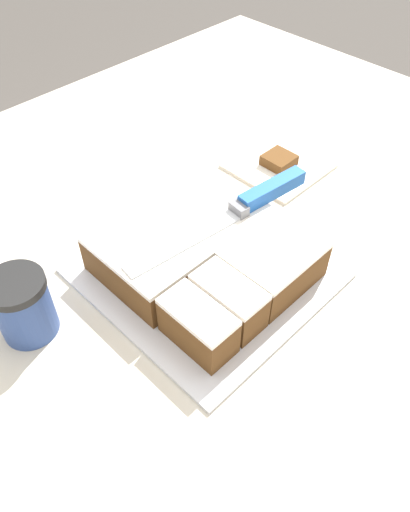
{
  "coord_description": "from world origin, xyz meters",
  "views": [
    {
      "loc": [
        -0.39,
        -0.41,
        1.48
      ],
      "look_at": [
        -0.05,
        -0.07,
        0.98
      ],
      "focal_mm": 35.0,
      "sensor_mm": 36.0,
      "label": 1
    }
  ],
  "objects_px": {
    "cake": "(205,255)",
    "brownie": "(279,160)",
    "coffee_cup": "(23,306)",
    "knife": "(254,200)",
    "cake_board": "(205,272)"
  },
  "relations": [
    {
      "from": "brownie",
      "to": "cake",
      "type": "bearing_deg",
      "value": -162.25
    },
    {
      "from": "knife",
      "to": "brownie",
      "type": "bearing_deg",
      "value": -146.83
    },
    {
      "from": "cake_board",
      "to": "brownie",
      "type": "bearing_deg",
      "value": 18.0
    },
    {
      "from": "cake",
      "to": "coffee_cup",
      "type": "distance_m",
      "value": 0.25
    },
    {
      "from": "knife",
      "to": "brownie",
      "type": "distance_m",
      "value": 0.2
    },
    {
      "from": "coffee_cup",
      "to": "brownie",
      "type": "bearing_deg",
      "value": -0.28
    },
    {
      "from": "knife",
      "to": "cake",
      "type": "bearing_deg",
      "value": 6.65
    },
    {
      "from": "brownie",
      "to": "knife",
      "type": "bearing_deg",
      "value": -153.34
    },
    {
      "from": "coffee_cup",
      "to": "brownie",
      "type": "distance_m",
      "value": 0.5
    },
    {
      "from": "coffee_cup",
      "to": "brownie",
      "type": "relative_size",
      "value": 1.85
    },
    {
      "from": "cake_board",
      "to": "cake",
      "type": "relative_size",
      "value": 1.24
    },
    {
      "from": "cake",
      "to": "brownie",
      "type": "height_order",
      "value": "cake"
    },
    {
      "from": "knife",
      "to": "brownie",
      "type": "relative_size",
      "value": 6.2
    },
    {
      "from": "coffee_cup",
      "to": "cake_board",
      "type": "bearing_deg",
      "value": -21.94
    },
    {
      "from": "brownie",
      "to": "cake_board",
      "type": "bearing_deg",
      "value": -162.0
    }
  ]
}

